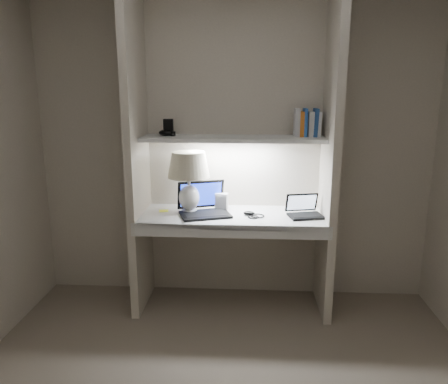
# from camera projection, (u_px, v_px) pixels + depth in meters

# --- Properties ---
(back_wall) EXTENTS (3.20, 0.01, 2.50)m
(back_wall) POSITION_uv_depth(u_px,v_px,m) (234.00, 148.00, 3.56)
(back_wall) COLOR #BDB1A1
(back_wall) RESTS_ON floor
(alcove_panel_left) EXTENTS (0.06, 0.55, 2.50)m
(alcove_panel_left) POSITION_uv_depth(u_px,v_px,m) (137.00, 152.00, 3.33)
(alcove_panel_left) COLOR #BDB1A1
(alcove_panel_left) RESTS_ON floor
(alcove_panel_right) EXTENTS (0.06, 0.55, 2.50)m
(alcove_panel_right) POSITION_uv_depth(u_px,v_px,m) (330.00, 154.00, 3.25)
(alcove_panel_right) COLOR #BDB1A1
(alcove_panel_right) RESTS_ON floor
(desk) EXTENTS (1.40, 0.55, 0.04)m
(desk) POSITION_uv_depth(u_px,v_px,m) (232.00, 217.00, 3.41)
(desk) COLOR white
(desk) RESTS_ON alcove_panel_left
(desk_apron) EXTENTS (1.46, 0.03, 0.10)m
(desk_apron) POSITION_uv_depth(u_px,v_px,m) (230.00, 231.00, 3.16)
(desk_apron) COLOR silver
(desk_apron) RESTS_ON desk
(shelf) EXTENTS (1.40, 0.36, 0.03)m
(shelf) POSITION_uv_depth(u_px,v_px,m) (233.00, 139.00, 3.36)
(shelf) COLOR silver
(shelf) RESTS_ON back_wall
(strip_light) EXTENTS (0.60, 0.04, 0.02)m
(strip_light) POSITION_uv_depth(u_px,v_px,m) (233.00, 141.00, 3.36)
(strip_light) COLOR white
(strip_light) RESTS_ON shelf
(table_lamp) EXTENTS (0.33, 0.33, 0.48)m
(table_lamp) POSITION_uv_depth(u_px,v_px,m) (189.00, 172.00, 3.38)
(table_lamp) COLOR white
(table_lamp) RESTS_ON desk
(laptop_main) EXTENTS (0.46, 0.42, 0.25)m
(laptop_main) POSITION_uv_depth(u_px,v_px,m) (204.00, 207.00, 3.40)
(laptop_main) COLOR black
(laptop_main) RESTS_ON desk
(laptop_netbook) EXTENTS (0.30, 0.27, 0.16)m
(laptop_netbook) POSITION_uv_depth(u_px,v_px,m) (304.00, 211.00, 3.35)
(laptop_netbook) COLOR black
(laptop_netbook) RESTS_ON desk
(speaker) EXTENTS (0.11, 0.08, 0.14)m
(speaker) POSITION_uv_depth(u_px,v_px,m) (222.00, 202.00, 3.51)
(speaker) COLOR silver
(speaker) RESTS_ON desk
(mouse) EXTENTS (0.10, 0.07, 0.03)m
(mouse) POSITION_uv_depth(u_px,v_px,m) (249.00, 213.00, 3.37)
(mouse) COLOR black
(mouse) RESTS_ON desk
(cable_coil) EXTENTS (0.12, 0.12, 0.01)m
(cable_coil) POSITION_uv_depth(u_px,v_px,m) (258.00, 216.00, 3.34)
(cable_coil) COLOR black
(cable_coil) RESTS_ON desk
(sticky_note) EXTENTS (0.08, 0.08, 0.00)m
(sticky_note) POSITION_uv_depth(u_px,v_px,m) (164.00, 211.00, 3.49)
(sticky_note) COLOR #EBF734
(sticky_note) RESTS_ON desk
(book_row) EXTENTS (0.20, 0.14, 0.21)m
(book_row) POSITION_uv_depth(u_px,v_px,m) (307.00, 123.00, 3.34)
(book_row) COLOR silver
(book_row) RESTS_ON shelf
(shelf_box) EXTENTS (0.08, 0.06, 0.13)m
(shelf_box) POSITION_uv_depth(u_px,v_px,m) (168.00, 127.00, 3.43)
(shelf_box) COLOR black
(shelf_box) RESTS_ON shelf
(shelf_gadget) EXTENTS (0.13, 0.11, 0.05)m
(shelf_gadget) POSITION_uv_depth(u_px,v_px,m) (165.00, 133.00, 3.39)
(shelf_gadget) COLOR black
(shelf_gadget) RESTS_ON shelf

